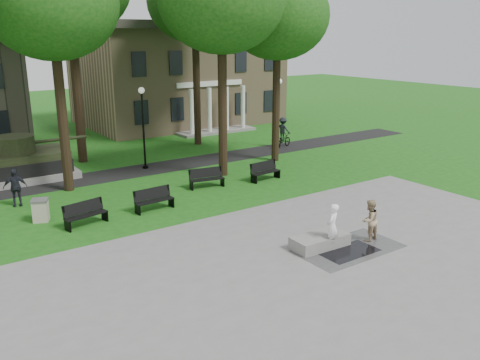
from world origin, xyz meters
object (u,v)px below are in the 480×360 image
(cyclist, at_px, (283,135))
(trash_bin, at_px, (41,210))
(friend_watching, at_px, (369,220))
(park_bench_0, at_px, (85,213))
(concrete_block, at_px, (320,241))
(skateboarder, at_px, (332,227))

(cyclist, relative_size, trash_bin, 2.19)
(friend_watching, distance_m, park_bench_0, 11.41)
(concrete_block, relative_size, trash_bin, 2.29)
(friend_watching, height_order, park_bench_0, friend_watching)
(park_bench_0, bearing_deg, skateboarder, -60.63)
(cyclist, xyz_separation_m, park_bench_0, (-16.18, -6.98, -0.34))
(skateboarder, height_order, friend_watching, skateboarder)
(skateboarder, xyz_separation_m, cyclist, (9.56, 14.53, -0.02))
(trash_bin, bearing_deg, friend_watching, -43.64)
(skateboarder, height_order, cyclist, cyclist)
(concrete_block, distance_m, trash_bin, 11.70)
(skateboarder, xyz_separation_m, trash_bin, (-8.02, 9.09, -0.40))
(concrete_block, bearing_deg, park_bench_0, 131.63)
(skateboarder, height_order, park_bench_0, skateboarder)
(cyclist, height_order, park_bench_0, cyclist)
(cyclist, bearing_deg, friend_watching, 132.99)
(concrete_block, distance_m, friend_watching, 2.13)
(skateboarder, relative_size, park_bench_0, 0.93)
(park_bench_0, bearing_deg, concrete_block, -60.26)
(cyclist, relative_size, park_bench_0, 1.13)
(skateboarder, xyz_separation_m, park_bench_0, (-6.62, 7.54, -0.36))
(park_bench_0, distance_m, trash_bin, 2.09)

